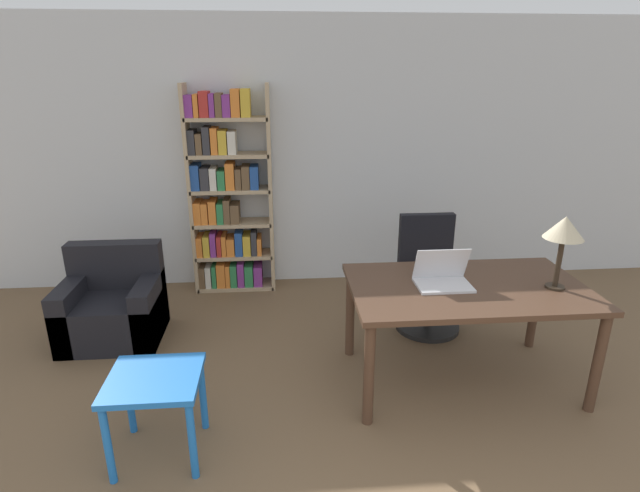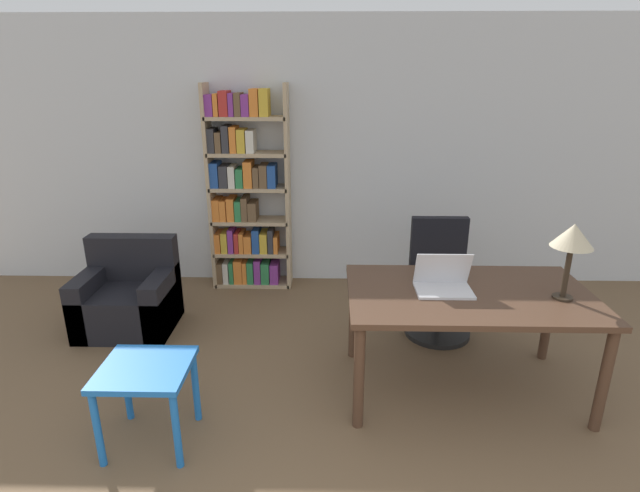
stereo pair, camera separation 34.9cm
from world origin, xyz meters
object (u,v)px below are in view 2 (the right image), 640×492
object	(u,v)px
desk	(468,304)
armchair	(129,299)
laptop	(443,282)
bookshelf	(245,196)
office_chair	(439,285)
side_table_blue	(146,380)
table_lamp	(573,238)

from	to	relation	value
desk	armchair	size ratio (longest dim) A/B	2.07
laptop	bookshelf	bearing A→B (deg)	132.04
desk	laptop	distance (m)	0.23
office_chair	side_table_blue	bearing A→B (deg)	-144.30
office_chair	bookshelf	distance (m)	2.13
armchair	bookshelf	xyz separation A→B (m)	(0.90, 0.99, 0.70)
desk	side_table_blue	xyz separation A→B (m)	(-2.03, -0.59, -0.24)
bookshelf	desk	bearing A→B (deg)	-45.41
laptop	armchair	bearing A→B (deg)	161.82
table_lamp	side_table_blue	size ratio (longest dim) A/B	0.96
laptop	side_table_blue	size ratio (longest dim) A/B	0.71
laptop	office_chair	bearing A→B (deg)	78.53
side_table_blue	bookshelf	size ratio (longest dim) A/B	0.26
desk	side_table_blue	distance (m)	2.13
office_chair	side_table_blue	distance (m)	2.50
laptop	side_table_blue	distance (m)	1.99
side_table_blue	table_lamp	bearing A→B (deg)	10.89
laptop	bookshelf	size ratio (longest dim) A/B	0.18
bookshelf	table_lamp	bearing A→B (deg)	-38.84
laptop	table_lamp	distance (m)	0.85
laptop	side_table_blue	bearing A→B (deg)	-161.66
office_chair	bookshelf	xyz separation A→B (m)	(-1.81, 0.98, 0.54)
desk	bookshelf	xyz separation A→B (m)	(-1.82, 1.85, 0.30)
desk	armchair	world-z (taller)	armchair
side_table_blue	armchair	distance (m)	1.62
desk	table_lamp	world-z (taller)	table_lamp
desk	armchair	xyz separation A→B (m)	(-2.73, 0.86, -0.40)
armchair	bookshelf	size ratio (longest dim) A/B	0.38
table_lamp	desk	bearing A→B (deg)	171.40
desk	office_chair	bearing A→B (deg)	90.43
bookshelf	laptop	bearing A→B (deg)	-47.96
desk	bookshelf	world-z (taller)	bookshelf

